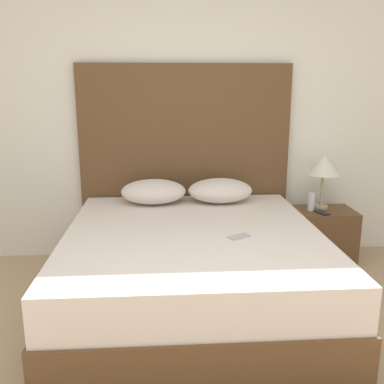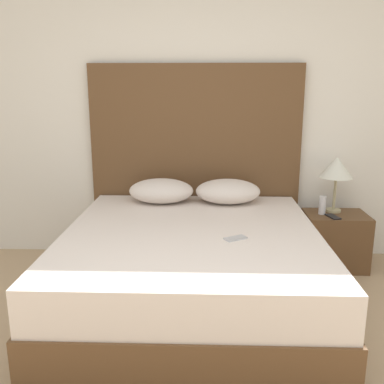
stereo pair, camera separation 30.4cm
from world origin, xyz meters
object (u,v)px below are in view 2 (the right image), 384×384
at_px(table_lamp, 337,168).
at_px(phone_on_nightstand, 333,217).
at_px(phone_on_bed, 235,238).
at_px(nightstand, 335,241).
at_px(bed, 192,268).

bearing_deg(table_lamp, phone_on_nightstand, -106.41).
distance_m(table_lamp, phone_on_nightstand, 0.42).
height_order(table_lamp, phone_on_nightstand, table_lamp).
height_order(phone_on_bed, nightstand, phone_on_bed).
xyz_separation_m(nightstand, phone_on_nightstand, (-0.06, -0.10, 0.25)).
height_order(bed, phone_on_bed, phone_on_bed).
relative_size(phone_on_bed, nightstand, 0.31).
bearing_deg(phone_on_nightstand, bed, -151.58).
bearing_deg(nightstand, phone_on_bed, -135.89).
bearing_deg(nightstand, table_lamp, 97.18).
height_order(bed, phone_on_nightstand, bed).
distance_m(bed, table_lamp, 1.58).
relative_size(bed, phone_on_nightstand, 11.99).
bearing_deg(table_lamp, phone_on_bed, -133.26).
distance_m(bed, phone_on_nightstand, 1.35).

